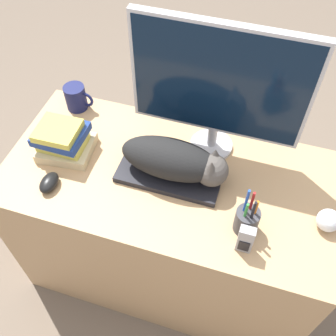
{
  "coord_description": "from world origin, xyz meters",
  "views": [
    {
      "loc": [
        0.26,
        -0.53,
        1.92
      ],
      "look_at": [
        0.0,
        0.3,
        0.82
      ],
      "focal_mm": 42.0,
      "sensor_mm": 36.0,
      "label": 1
    }
  ],
  "objects": [
    {
      "name": "keyboard",
      "position": [
        0.01,
        0.31,
        0.78
      ],
      "size": [
        0.38,
        0.18,
        0.02
      ],
      "color": "black",
      "rests_on": "desk"
    },
    {
      "name": "desk",
      "position": [
        0.0,
        0.31,
        0.38
      ],
      "size": [
        1.25,
        0.62,
        0.76
      ],
      "color": "tan",
      "rests_on": "ground_plane"
    },
    {
      "name": "ground_plane",
      "position": [
        0.0,
        0.0,
        0.0
      ],
      "size": [
        12.0,
        12.0,
        0.0
      ],
      "primitive_type": "plane",
      "color": "#6B5B4C"
    },
    {
      "name": "cat",
      "position": [
        0.03,
        0.31,
        0.86
      ],
      "size": [
        0.39,
        0.15,
        0.15
      ],
      "color": "black",
      "rests_on": "keyboard"
    },
    {
      "name": "coffee_mug",
      "position": [
        -0.48,
        0.55,
        0.82
      ],
      "size": [
        0.12,
        0.09,
        0.11
      ],
      "color": "#141947",
      "rests_on": "desk"
    },
    {
      "name": "phone",
      "position": [
        0.32,
        0.1,
        0.82
      ],
      "size": [
        0.05,
        0.03,
        0.12
      ],
      "color": "#99999E",
      "rests_on": "desk"
    },
    {
      "name": "monitor",
      "position": [
        0.12,
        0.5,
        1.07
      ],
      "size": [
        0.61,
        0.16,
        0.54
      ],
      "color": "#B7B7BC",
      "rests_on": "desk"
    },
    {
      "name": "computer_mouse",
      "position": [
        -0.39,
        0.14,
        0.79
      ],
      "size": [
        0.06,
        0.09,
        0.04
      ],
      "color": "black",
      "rests_on": "desk"
    },
    {
      "name": "baseball",
      "position": [
        0.57,
        0.26,
        0.8
      ],
      "size": [
        0.08,
        0.08,
        0.08
      ],
      "color": "silver",
      "rests_on": "desk"
    },
    {
      "name": "pen_cup",
      "position": [
        0.31,
        0.18,
        0.82
      ],
      "size": [
        0.08,
        0.08,
        0.2
      ],
      "color": "#38383D",
      "rests_on": "desk"
    },
    {
      "name": "book_stack",
      "position": [
        -0.42,
        0.31,
        0.83
      ],
      "size": [
        0.22,
        0.19,
        0.13
      ],
      "color": "#C6B284",
      "rests_on": "desk"
    }
  ]
}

